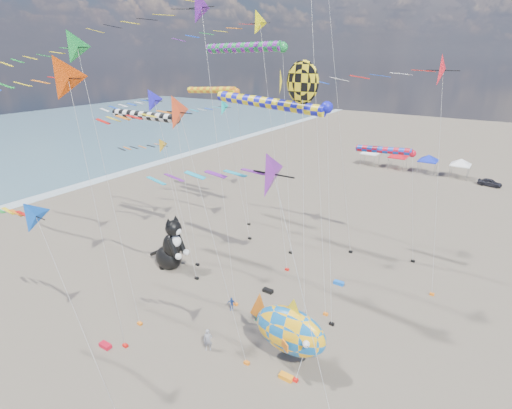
{
  "coord_description": "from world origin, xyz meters",
  "views": [
    {
      "loc": [
        15.36,
        -11.47,
        19.45
      ],
      "look_at": [
        0.13,
        12.0,
        8.79
      ],
      "focal_mm": 28.0,
      "sensor_mm": 36.0,
      "label": 1
    }
  ],
  "objects_px": {
    "fish_inflatable": "(289,330)",
    "child_green": "(258,316)",
    "person_adult": "(208,340)",
    "parked_car": "(490,182)",
    "cat_inflatable": "(170,242)",
    "child_blue": "(231,304)"
  },
  "relations": [
    {
      "from": "child_green",
      "to": "parked_car",
      "type": "distance_m",
      "value": 49.51
    },
    {
      "from": "cat_inflatable",
      "to": "child_green",
      "type": "bearing_deg",
      "value": -10.33
    },
    {
      "from": "person_adult",
      "to": "parked_car",
      "type": "height_order",
      "value": "person_adult"
    },
    {
      "from": "cat_inflatable",
      "to": "person_adult",
      "type": "relative_size",
      "value": 3.29
    },
    {
      "from": "cat_inflatable",
      "to": "person_adult",
      "type": "distance_m",
      "value": 12.57
    },
    {
      "from": "fish_inflatable",
      "to": "child_green",
      "type": "bearing_deg",
      "value": 147.19
    },
    {
      "from": "person_adult",
      "to": "child_green",
      "type": "bearing_deg",
      "value": 38.99
    },
    {
      "from": "fish_inflatable",
      "to": "person_adult",
      "type": "bearing_deg",
      "value": -161.78
    },
    {
      "from": "cat_inflatable",
      "to": "child_green",
      "type": "distance_m",
      "value": 12.0
    },
    {
      "from": "cat_inflatable",
      "to": "child_blue",
      "type": "xyz_separation_m",
      "value": [
        8.89,
        -2.33,
        -2.16
      ]
    },
    {
      "from": "child_green",
      "to": "child_blue",
      "type": "bearing_deg",
      "value": -175.14
    },
    {
      "from": "parked_car",
      "to": "child_green",
      "type": "bearing_deg",
      "value": 174.54
    },
    {
      "from": "child_green",
      "to": "child_blue",
      "type": "distance_m",
      "value": 2.65
    },
    {
      "from": "fish_inflatable",
      "to": "parked_car",
      "type": "height_order",
      "value": "fish_inflatable"
    },
    {
      "from": "child_blue",
      "to": "cat_inflatable",
      "type": "bearing_deg",
      "value": 135.09
    },
    {
      "from": "person_adult",
      "to": "child_blue",
      "type": "bearing_deg",
      "value": 71.42
    },
    {
      "from": "cat_inflatable",
      "to": "child_green",
      "type": "xyz_separation_m",
      "value": [
        11.53,
        -2.53,
        -2.13
      ]
    },
    {
      "from": "child_blue",
      "to": "parked_car",
      "type": "distance_m",
      "value": 50.03
    },
    {
      "from": "cat_inflatable",
      "to": "person_adult",
      "type": "height_order",
      "value": "cat_inflatable"
    },
    {
      "from": "child_green",
      "to": "child_blue",
      "type": "xyz_separation_m",
      "value": [
        -2.64,
        0.21,
        -0.03
      ]
    },
    {
      "from": "fish_inflatable",
      "to": "child_green",
      "type": "relative_size",
      "value": 5.53
    },
    {
      "from": "fish_inflatable",
      "to": "child_green",
      "type": "distance_m",
      "value": 5.38
    }
  ]
}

